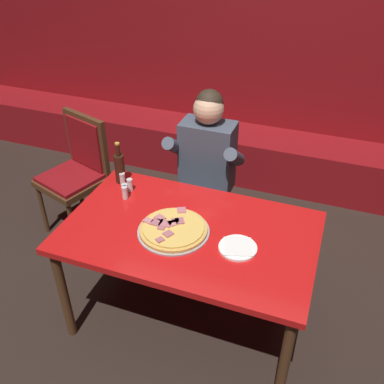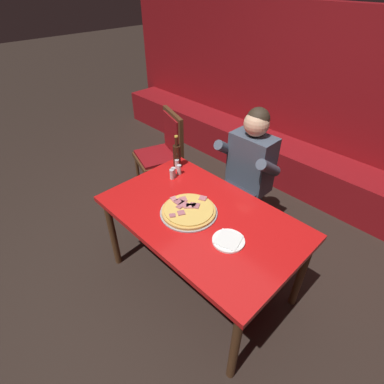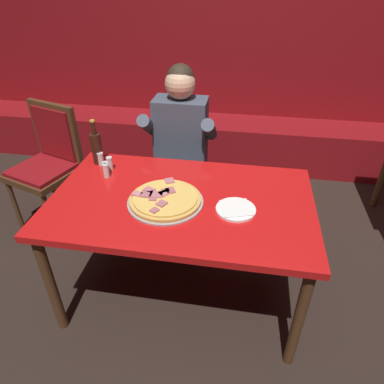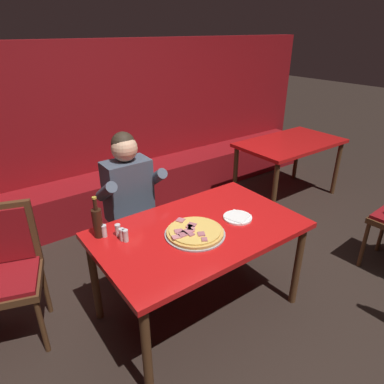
{
  "view_description": "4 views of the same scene",
  "coord_description": "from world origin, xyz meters",
  "px_view_note": "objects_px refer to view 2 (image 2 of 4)",
  "views": [
    {
      "loc": [
        0.67,
        -1.77,
        2.31
      ],
      "look_at": [
        -0.06,
        0.2,
        0.87
      ],
      "focal_mm": 40.0,
      "sensor_mm": 36.0,
      "label": 1
    },
    {
      "loc": [
        1.1,
        -1.16,
        2.15
      ],
      "look_at": [
        -0.22,
        0.13,
        0.76
      ],
      "focal_mm": 28.0,
      "sensor_mm": 36.0,
      "label": 2
    },
    {
      "loc": [
        0.32,
        -1.51,
        1.82
      ],
      "look_at": [
        0.06,
        0.02,
        0.78
      ],
      "focal_mm": 32.0,
      "sensor_mm": 36.0,
      "label": 3
    },
    {
      "loc": [
        -1.24,
        -1.61,
        2.01
      ],
      "look_at": [
        0.07,
        0.19,
        0.93
      ],
      "focal_mm": 32.0,
      "sensor_mm": 36.0,
      "label": 4
    }
  ],
  "objects_px": {
    "shaker_black_pepper": "(172,175)",
    "shaker_oregano": "(177,164)",
    "pizza": "(189,211)",
    "beer_bottle": "(177,155)",
    "diner_seated_blue_shirt": "(244,173)",
    "shaker_parmesan": "(173,173)",
    "plate_white_paper": "(228,241)",
    "shaker_red_pepper_flakes": "(179,170)",
    "main_dining_table": "(201,223)",
    "dining_chair_side_aisle": "(164,150)"
  },
  "relations": [
    {
      "from": "plate_white_paper",
      "to": "shaker_black_pepper",
      "type": "bearing_deg",
      "value": 164.87
    },
    {
      "from": "shaker_parmesan",
      "to": "diner_seated_blue_shirt",
      "type": "bearing_deg",
      "value": 56.41
    },
    {
      "from": "beer_bottle",
      "to": "shaker_red_pepper_flakes",
      "type": "relative_size",
      "value": 3.4
    },
    {
      "from": "shaker_parmesan",
      "to": "diner_seated_blue_shirt",
      "type": "xyz_separation_m",
      "value": [
        0.35,
        0.52,
        -0.08
      ]
    },
    {
      "from": "main_dining_table",
      "to": "shaker_black_pepper",
      "type": "distance_m",
      "value": 0.52
    },
    {
      "from": "pizza",
      "to": "shaker_oregano",
      "type": "distance_m",
      "value": 0.6
    },
    {
      "from": "pizza",
      "to": "beer_bottle",
      "type": "relative_size",
      "value": 1.41
    },
    {
      "from": "pizza",
      "to": "dining_chair_side_aisle",
      "type": "height_order",
      "value": "dining_chair_side_aisle"
    },
    {
      "from": "plate_white_paper",
      "to": "dining_chair_side_aisle",
      "type": "relative_size",
      "value": 0.22
    },
    {
      "from": "plate_white_paper",
      "to": "dining_chair_side_aisle",
      "type": "height_order",
      "value": "dining_chair_side_aisle"
    },
    {
      "from": "shaker_black_pepper",
      "to": "shaker_parmesan",
      "type": "bearing_deg",
      "value": 114.96
    },
    {
      "from": "pizza",
      "to": "diner_seated_blue_shirt",
      "type": "distance_m",
      "value": 0.76
    },
    {
      "from": "pizza",
      "to": "shaker_red_pepper_flakes",
      "type": "bearing_deg",
      "value": 145.32
    },
    {
      "from": "shaker_black_pepper",
      "to": "shaker_oregano",
      "type": "bearing_deg",
      "value": 123.25
    },
    {
      "from": "diner_seated_blue_shirt",
      "to": "shaker_parmesan",
      "type": "bearing_deg",
      "value": -123.59
    },
    {
      "from": "shaker_parmesan",
      "to": "shaker_black_pepper",
      "type": "bearing_deg",
      "value": -65.04
    },
    {
      "from": "shaker_parmesan",
      "to": "pizza",
      "type": "bearing_deg",
      "value": -28.35
    },
    {
      "from": "pizza",
      "to": "shaker_black_pepper",
      "type": "relative_size",
      "value": 4.78
    },
    {
      "from": "main_dining_table",
      "to": "plate_white_paper",
      "type": "bearing_deg",
      "value": -11.47
    },
    {
      "from": "main_dining_table",
      "to": "plate_white_paper",
      "type": "distance_m",
      "value": 0.32
    },
    {
      "from": "shaker_oregano",
      "to": "diner_seated_blue_shirt",
      "type": "relative_size",
      "value": 0.07
    },
    {
      "from": "shaker_oregano",
      "to": "plate_white_paper",
      "type": "bearing_deg",
      "value": -21.7
    },
    {
      "from": "beer_bottle",
      "to": "dining_chair_side_aisle",
      "type": "bearing_deg",
      "value": 151.75
    },
    {
      "from": "shaker_parmesan",
      "to": "plate_white_paper",
      "type": "bearing_deg",
      "value": -16.63
    },
    {
      "from": "beer_bottle",
      "to": "shaker_black_pepper",
      "type": "xyz_separation_m",
      "value": [
        0.12,
        -0.16,
        -0.07
      ]
    },
    {
      "from": "shaker_red_pepper_flakes",
      "to": "dining_chair_side_aisle",
      "type": "bearing_deg",
      "value": 150.73
    },
    {
      "from": "shaker_parmesan",
      "to": "shaker_black_pepper",
      "type": "xyz_separation_m",
      "value": [
        0.01,
        -0.03,
        0.0
      ]
    },
    {
      "from": "diner_seated_blue_shirt",
      "to": "shaker_black_pepper",
      "type": "bearing_deg",
      "value": -121.4
    },
    {
      "from": "shaker_red_pepper_flakes",
      "to": "diner_seated_blue_shirt",
      "type": "height_order",
      "value": "diner_seated_blue_shirt"
    },
    {
      "from": "beer_bottle",
      "to": "shaker_oregano",
      "type": "distance_m",
      "value": 0.08
    },
    {
      "from": "plate_white_paper",
      "to": "shaker_black_pepper",
      "type": "relative_size",
      "value": 2.44
    },
    {
      "from": "shaker_black_pepper",
      "to": "plate_white_paper",
      "type": "bearing_deg",
      "value": -15.13
    },
    {
      "from": "pizza",
      "to": "shaker_parmesan",
      "type": "relative_size",
      "value": 4.78
    },
    {
      "from": "shaker_red_pepper_flakes",
      "to": "dining_chair_side_aisle",
      "type": "distance_m",
      "value": 0.8
    },
    {
      "from": "main_dining_table",
      "to": "dining_chair_side_aisle",
      "type": "height_order",
      "value": "dining_chair_side_aisle"
    },
    {
      "from": "dining_chair_side_aisle",
      "to": "shaker_black_pepper",
      "type": "bearing_deg",
      "value": -34.33
    },
    {
      "from": "pizza",
      "to": "shaker_oregano",
      "type": "height_order",
      "value": "shaker_oregano"
    },
    {
      "from": "pizza",
      "to": "shaker_parmesan",
      "type": "bearing_deg",
      "value": 151.65
    },
    {
      "from": "plate_white_paper",
      "to": "diner_seated_blue_shirt",
      "type": "height_order",
      "value": "diner_seated_blue_shirt"
    },
    {
      "from": "shaker_red_pepper_flakes",
      "to": "dining_chair_side_aisle",
      "type": "xyz_separation_m",
      "value": [
        -0.67,
        0.38,
        -0.22
      ]
    },
    {
      "from": "beer_bottle",
      "to": "dining_chair_side_aisle",
      "type": "relative_size",
      "value": 0.3
    },
    {
      "from": "main_dining_table",
      "to": "shaker_black_pepper",
      "type": "bearing_deg",
      "value": 162.67
    },
    {
      "from": "shaker_oregano",
      "to": "shaker_red_pepper_flakes",
      "type": "bearing_deg",
      "value": -30.89
    },
    {
      "from": "beer_bottle",
      "to": "shaker_oregano",
      "type": "xyz_separation_m",
      "value": [
        0.03,
        -0.03,
        -0.07
      ]
    },
    {
      "from": "plate_white_paper",
      "to": "shaker_red_pepper_flakes",
      "type": "bearing_deg",
      "value": 159.28
    },
    {
      "from": "shaker_parmesan",
      "to": "main_dining_table",
      "type": "bearing_deg",
      "value": -19.63
    },
    {
      "from": "pizza",
      "to": "plate_white_paper",
      "type": "relative_size",
      "value": 1.96
    },
    {
      "from": "main_dining_table",
      "to": "plate_white_paper",
      "type": "height_order",
      "value": "plate_white_paper"
    },
    {
      "from": "pizza",
      "to": "beer_bottle",
      "type": "bearing_deg",
      "value": 145.37
    },
    {
      "from": "shaker_red_pepper_flakes",
      "to": "shaker_black_pepper",
      "type": "bearing_deg",
      "value": -82.98
    }
  ]
}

